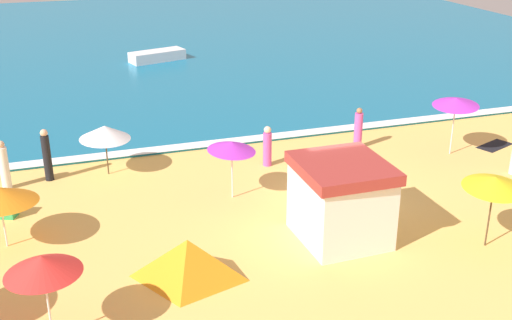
{
  "coord_description": "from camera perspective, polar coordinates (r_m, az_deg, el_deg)",
  "views": [
    {
      "loc": [
        -8.35,
        -17.55,
        9.36
      ],
      "look_at": [
        -1.76,
        2.37,
        0.8
      ],
      "focal_mm": 44.74,
      "sensor_mm": 36.0,
      "label": 1
    }
  ],
  "objects": [
    {
      "name": "beach_umbrella_9",
      "position": [
        14.91,
        -18.55,
        -8.89
      ],
      "size": [
        2.41,
        2.41,
        2.18
      ],
      "color": "silver",
      "rests_on": "ground_plane"
    },
    {
      "name": "beach_umbrella_5",
      "position": [
        21.0,
        -2.18,
        1.22
      ],
      "size": [
        2.28,
        2.28,
        2.08
      ],
      "color": "silver",
      "rests_on": "ground_plane"
    },
    {
      "name": "lifeguard_cabana",
      "position": [
        18.83,
        7.59,
        -3.58
      ],
      "size": [
        2.52,
        2.77,
        2.43
      ],
      "color": "white",
      "rests_on": "ground_plane"
    },
    {
      "name": "beachgoer_6",
      "position": [
        23.68,
        -21.59,
        -0.51
      ],
      "size": [
        0.45,
        0.45,
        1.78
      ],
      "color": "white",
      "rests_on": "ground_plane"
    },
    {
      "name": "small_boat_0",
      "position": [
        40.55,
        -8.82,
        9.19
      ],
      "size": [
        3.6,
        2.12,
        0.63
      ],
      "color": "white",
      "rests_on": "ocean_water"
    },
    {
      "name": "beach_umbrella_2",
      "position": [
        19.12,
        20.55,
        -1.91
      ],
      "size": [
        2.04,
        2.06,
        2.25
      ],
      "color": "#4C3823",
      "rests_on": "ground_plane"
    },
    {
      "name": "beachgoer_5",
      "position": [
        21.74,
        -21.29,
        -3.96
      ],
      "size": [
        0.59,
        0.59,
        0.82
      ],
      "color": "green",
      "rests_on": "ground_plane"
    },
    {
      "name": "beach_towel_1",
      "position": [
        28.0,
        20.56,
        1.21
      ],
      "size": [
        1.79,
        1.31,
        0.01
      ],
      "color": "black",
      "rests_on": "ground_plane"
    },
    {
      "name": "ocean_water",
      "position": [
        47.24,
        -7.91,
        10.62
      ],
      "size": [
        60.0,
        44.0,
        0.1
      ],
      "primitive_type": "cube",
      "color": "#146B93",
      "rests_on": "ground_plane"
    },
    {
      "name": "wave_breaker_foam",
      "position": [
        26.91,
        0.92,
        2.08
      ],
      "size": [
        57.0,
        0.7,
        0.01
      ],
      "primitive_type": "cube",
      "color": "white",
      "rests_on": "ocean_water"
    },
    {
      "name": "beachgoer_8",
      "position": [
        26.08,
        9.13,
        2.74
      ],
      "size": [
        0.44,
        0.44,
        1.7
      ],
      "color": "#D84CA5",
      "rests_on": "ground_plane"
    },
    {
      "name": "beach_umbrella_0",
      "position": [
        23.58,
        -13.37,
        2.42
      ],
      "size": [
        2.61,
        2.61,
        1.91
      ],
      "color": "#4C3823",
      "rests_on": "ground_plane"
    },
    {
      "name": "beachgoer_4",
      "position": [
        23.86,
        -18.2,
        0.39
      ],
      "size": [
        0.36,
        0.36,
        1.93
      ],
      "color": "black",
      "rests_on": "ground_plane"
    },
    {
      "name": "beach_umbrella_1",
      "position": [
        25.88,
        17.45,
        4.98
      ],
      "size": [
        2.53,
        2.53,
        2.38
      ],
      "color": "silver",
      "rests_on": "ground_plane"
    },
    {
      "name": "beachgoer_0",
      "position": [
        24.02,
        1.02,
        1.19
      ],
      "size": [
        0.46,
        0.46,
        1.57
      ],
      "color": "#D84CA5",
      "rests_on": "ground_plane"
    },
    {
      "name": "beach_tent",
      "position": [
        17.09,
        -6.08,
        -8.83
      ],
      "size": [
        2.85,
        2.61,
        1.18
      ],
      "color": "orange",
      "rests_on": "ground_plane"
    },
    {
      "name": "ground_plane",
      "position": [
        21.57,
        6.43,
        -3.67
      ],
      "size": [
        60.0,
        60.0,
        0.0
      ],
      "primitive_type": "plane",
      "color": "#EDBC60"
    }
  ]
}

